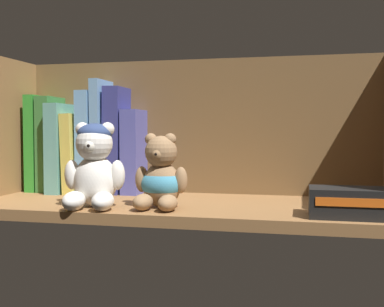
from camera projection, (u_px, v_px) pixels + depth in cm
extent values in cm
cube|color=olive|center=(179.00, 208.00, 89.63)|extent=(77.04, 28.84, 2.00)
cube|color=brown|center=(196.00, 131.00, 103.56)|extent=(79.44, 1.20, 31.09)
cube|color=#2C892A|center=(40.00, 143.00, 107.97)|extent=(2.46, 9.55, 21.52)
cube|color=#326B31|center=(52.00, 144.00, 107.26)|extent=(3.19, 9.76, 21.16)
cube|color=#58968F|center=(67.00, 148.00, 106.49)|extent=(3.19, 14.80, 19.47)
cube|color=gold|center=(80.00, 153.00, 105.83)|extent=(2.95, 13.67, 17.31)
cube|color=#6B9FCF|center=(92.00, 142.00, 105.03)|extent=(2.91, 11.62, 22.17)
cube|color=#6D9BC6|center=(104.00, 137.00, 104.33)|extent=(2.19, 11.07, 24.60)
cube|color=navy|center=(118.00, 140.00, 103.66)|extent=(3.90, 9.40, 23.08)
cube|color=#4E51A6|center=(135.00, 152.00, 102.88)|extent=(3.57, 9.01, 18.12)
ellipsoid|color=white|center=(95.00, 181.00, 84.59)|extent=(7.80, 7.16, 9.18)
sphere|color=white|center=(94.00, 143.00, 83.81)|extent=(6.53, 6.53, 6.53)
sphere|color=white|center=(82.00, 129.00, 84.35)|extent=(2.45, 2.45, 2.45)
sphere|color=white|center=(108.00, 129.00, 83.95)|extent=(2.45, 2.45, 2.45)
sphere|color=white|center=(90.00, 146.00, 81.53)|extent=(2.45, 2.45, 2.45)
sphere|color=black|center=(89.00, 146.00, 80.67)|extent=(0.86, 0.86, 0.86)
ellipsoid|color=white|center=(74.00, 201.00, 80.60)|extent=(4.49, 6.58, 3.26)
ellipsoid|color=white|center=(103.00, 201.00, 80.17)|extent=(4.49, 6.58, 3.26)
ellipsoid|color=white|center=(72.00, 175.00, 84.43)|extent=(3.00, 3.00, 5.30)
ellipsoid|color=white|center=(117.00, 175.00, 83.72)|extent=(3.00, 3.00, 5.30)
ellipsoid|color=navy|center=(95.00, 133.00, 84.18)|extent=(6.20, 6.20, 3.59)
ellipsoid|color=#93704C|center=(162.00, 185.00, 83.59)|extent=(6.80, 6.24, 8.00)
sphere|color=#93704C|center=(161.00, 152.00, 82.93)|extent=(5.69, 5.69, 5.69)
sphere|color=#93704C|center=(151.00, 139.00, 83.68)|extent=(2.13, 2.13, 2.13)
sphere|color=#93704C|center=(173.00, 139.00, 82.75)|extent=(2.13, 2.13, 2.13)
sphere|color=#9B754E|center=(158.00, 154.00, 80.98)|extent=(2.13, 2.13, 2.13)
sphere|color=black|center=(156.00, 154.00, 80.26)|extent=(0.75, 0.75, 0.75)
ellipsoid|color=#93704C|center=(143.00, 202.00, 80.54)|extent=(3.24, 5.36, 2.84)
ellipsoid|color=#93704C|center=(168.00, 203.00, 79.51)|extent=(3.24, 5.36, 2.84)
ellipsoid|color=#93704C|center=(142.00, 179.00, 83.99)|extent=(2.33, 2.33, 4.62)
ellipsoid|color=#93704C|center=(181.00, 180.00, 82.32)|extent=(2.33, 2.33, 4.62)
ellipsoid|color=teal|center=(162.00, 184.00, 83.59)|extent=(7.36, 6.80, 5.60)
cube|color=black|center=(348.00, 203.00, 74.23)|extent=(11.87, 7.57, 4.63)
cube|color=orange|center=(350.00, 202.00, 70.44)|extent=(10.09, 0.16, 1.30)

